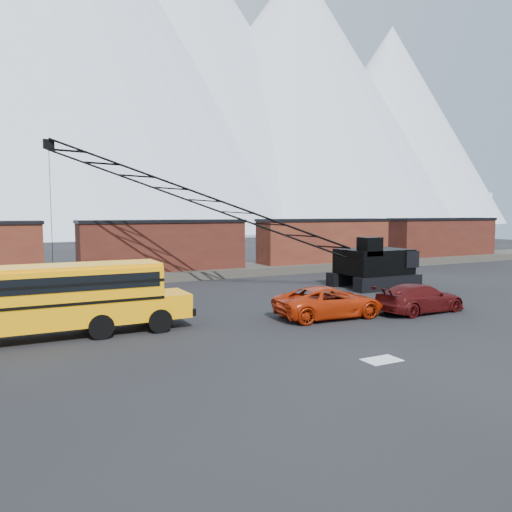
# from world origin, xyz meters

# --- Properties ---
(ground) EXTENTS (160.00, 160.00, 0.00)m
(ground) POSITION_xyz_m (0.00, 0.00, 0.00)
(ground) COLOR black
(ground) RESTS_ON ground
(mountain_ridge) EXTENTS (800.00, 340.00, 240.00)m
(mountain_ridge) POSITION_xyz_m (6.20, 282.78, 92.57)
(mountain_ridge) COLOR silver
(mountain_ridge) RESTS_ON ground
(gravel_berm) EXTENTS (120.00, 5.00, 0.70)m
(gravel_berm) POSITION_xyz_m (0.00, 22.00, 0.35)
(gravel_berm) COLOR #49443C
(gravel_berm) RESTS_ON ground
(boxcar_mid) EXTENTS (13.70, 3.10, 4.17)m
(boxcar_mid) POSITION_xyz_m (0.00, 22.00, 2.76)
(boxcar_mid) COLOR #4B1D15
(boxcar_mid) RESTS_ON gravel_berm
(boxcar_east_near) EXTENTS (13.70, 3.10, 4.17)m
(boxcar_east_near) POSITION_xyz_m (16.00, 22.00, 2.76)
(boxcar_east_near) COLOR #481914
(boxcar_east_near) RESTS_ON gravel_berm
(boxcar_east_far) EXTENTS (13.70, 3.10, 4.17)m
(boxcar_east_far) POSITION_xyz_m (32.00, 22.00, 2.76)
(boxcar_east_far) COLOR #4B1D15
(boxcar_east_far) RESTS_ON gravel_berm
(snow_patch) EXTENTS (1.40, 0.90, 0.02)m
(snow_patch) POSITION_xyz_m (0.50, -4.00, 0.01)
(snow_patch) COLOR silver
(snow_patch) RESTS_ON ground
(school_bus) EXTENTS (11.65, 2.65, 3.19)m
(school_bus) POSITION_xyz_m (-10.08, 5.07, 1.79)
(school_bus) COLOR #FFA005
(school_bus) RESTS_ON ground
(red_pickup) EXTENTS (5.99, 3.06, 1.62)m
(red_pickup) POSITION_xyz_m (3.19, 3.14, 0.81)
(red_pickup) COLOR #B32708
(red_pickup) RESTS_ON ground
(maroon_suv) EXTENTS (5.51, 2.42, 1.57)m
(maroon_suv) POSITION_xyz_m (8.41, 1.98, 0.79)
(maroon_suv) COLOR #430C0C
(maroon_suv) RESTS_ON ground
(crawler_crane) EXTENTS (24.52, 10.08, 10.47)m
(crawler_crane) POSITION_xyz_m (1.06, 14.26, 6.12)
(crawler_crane) COLOR black
(crawler_crane) RESTS_ON ground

